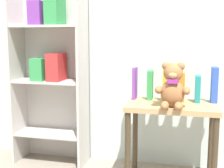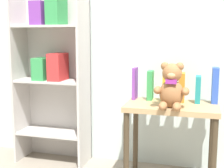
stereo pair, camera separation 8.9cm
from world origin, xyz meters
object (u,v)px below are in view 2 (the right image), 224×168
(book_standing_green, at_px, (150,85))
(book_standing_yellow, at_px, (166,84))
(display_table, at_px, (171,119))
(book_standing_teal, at_px, (198,89))
(book_standing_orange, at_px, (182,87))
(teddy_bear, at_px, (171,87))
(book_standing_blue, at_px, (215,85))
(book_standing_purple, at_px, (135,83))
(bookshelf_side, at_px, (53,68))

(book_standing_green, bearing_deg, book_standing_yellow, -13.15)
(display_table, xyz_separation_m, book_standing_teal, (0.17, 0.11, 0.20))
(book_standing_orange, bearing_deg, book_standing_yellow, -178.39)
(book_standing_yellow, bearing_deg, book_standing_orange, 1.59)
(display_table, bearing_deg, teddy_bear, -87.92)
(teddy_bear, xyz_separation_m, book_standing_blue, (0.28, 0.24, -0.01))
(display_table, bearing_deg, book_standing_yellow, 119.52)
(book_standing_green, bearing_deg, teddy_bear, -55.54)
(book_standing_purple, bearing_deg, book_standing_green, 6.22)
(book_standing_purple, height_order, book_standing_yellow, book_standing_yellow)
(bookshelf_side, xyz_separation_m, book_standing_green, (0.82, -0.07, -0.10))
(bookshelf_side, height_order, teddy_bear, bookshelf_side)
(book_standing_purple, relative_size, book_standing_yellow, 0.92)
(bookshelf_side, xyz_separation_m, teddy_bear, (1.00, -0.31, -0.07))
(book_standing_purple, bearing_deg, book_standing_blue, 2.85)
(book_standing_orange, height_order, book_standing_teal, book_standing_orange)
(book_standing_teal, distance_m, book_standing_blue, 0.12)
(bookshelf_side, xyz_separation_m, book_standing_yellow, (0.94, -0.09, -0.08))
(display_table, relative_size, book_standing_orange, 3.01)
(bookshelf_side, distance_m, book_standing_yellow, 0.95)
(book_standing_blue, bearing_deg, book_standing_teal, -168.72)
(book_standing_purple, distance_m, book_standing_orange, 0.34)
(teddy_bear, xyz_separation_m, book_standing_green, (-0.18, 0.24, -0.03))
(display_table, height_order, teddy_bear, teddy_bear)
(display_table, relative_size, book_standing_teal, 3.31)
(book_standing_blue, bearing_deg, book_standing_green, -179.62)
(teddy_bear, relative_size, book_standing_orange, 1.44)
(book_standing_orange, bearing_deg, book_standing_blue, 3.35)
(book_standing_green, height_order, book_standing_teal, book_standing_green)
(bookshelf_side, bearing_deg, book_standing_green, -4.72)
(book_standing_purple, bearing_deg, bookshelf_side, 175.06)
(book_standing_purple, xyz_separation_m, book_standing_orange, (0.34, -0.01, -0.01))
(book_standing_yellow, relative_size, book_standing_blue, 1.02)
(teddy_bear, bearing_deg, book_standing_green, 126.39)
(bookshelf_side, height_order, book_standing_yellow, bookshelf_side)
(teddy_bear, bearing_deg, bookshelf_side, 162.97)
(teddy_bear, xyz_separation_m, book_standing_yellow, (-0.06, 0.22, -0.01))
(bookshelf_side, xyz_separation_m, book_standing_purple, (0.71, -0.08, -0.09))
(display_table, xyz_separation_m, book_standing_yellow, (-0.06, 0.10, 0.23))
(book_standing_blue, bearing_deg, bookshelf_side, 176.89)
(book_standing_yellow, bearing_deg, bookshelf_side, 172.52)
(book_standing_green, height_order, book_standing_blue, book_standing_blue)
(bookshelf_side, relative_size, teddy_bear, 4.57)
(display_table, xyz_separation_m, book_standing_blue, (0.29, 0.13, 0.23))
(bookshelf_side, distance_m, teddy_bear, 1.05)
(teddy_bear, height_order, book_standing_purple, teddy_bear)
(book_standing_teal, bearing_deg, teddy_bear, -127.49)
(bookshelf_side, height_order, book_standing_blue, bookshelf_side)
(book_standing_yellow, distance_m, book_standing_blue, 0.34)
(teddy_bear, xyz_separation_m, book_standing_teal, (0.17, 0.22, -0.04))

